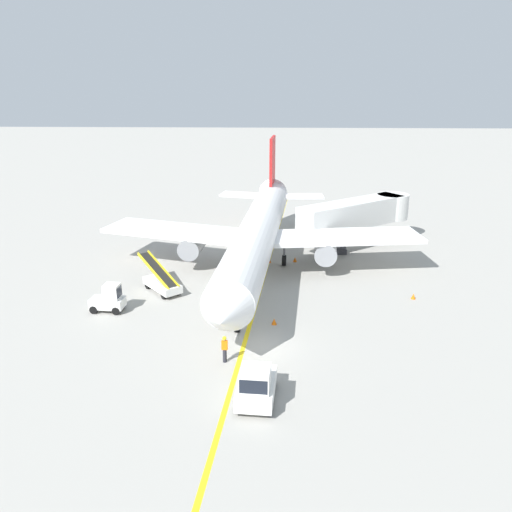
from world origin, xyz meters
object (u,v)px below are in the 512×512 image
Objects in this scene: ground_crew_wing_walker at (225,348)px; safety_cone_wingtip_left at (269,260)px; baggage_tug_near_wing at (109,299)px; safety_cone_nose_right at (246,260)px; jet_bridge at (362,213)px; safety_cone_wingtip_right at (413,296)px; belt_loader_forward_hold at (162,282)px; safety_cone_nose_left at (295,259)px; safety_cone_tail_area at (274,321)px; ground_crew_marshaller at (243,311)px; pushback_tug at (256,385)px; airliner at (258,233)px.

safety_cone_wingtip_left is (2.43, 17.91, -0.69)m from ground_crew_wing_walker.
baggage_tug_near_wing reaches higher than safety_cone_nose_right.
ground_crew_wing_walker is (-11.44, -22.89, -2.63)m from jet_bridge.
safety_cone_nose_right is 15.49m from safety_cone_wingtip_right.
jet_bridge reaches higher than belt_loader_forward_hold.
safety_cone_wingtip_right is (8.79, -8.30, 0.00)m from safety_cone_nose_left.
baggage_tug_near_wing reaches higher than safety_cone_tail_area.
ground_crew_marshaller reaches higher than safety_cone_wingtip_right.
belt_loader_forward_hold is 10.56m from safety_cone_tail_area.
baggage_tug_near_wing is 15.89m from safety_cone_wingtip_left.
jet_bridge is 3.15× the size of pushback_tug.
jet_bridge is 4.70× the size of baggage_tug_near_wing.
belt_loader_forward_hold is at bearing -145.36° from safety_cone_nose_left.
airliner is at bearing -145.10° from jet_bridge.
baggage_tug_near_wing is at bearing -127.96° from belt_loader_forward_hold.
airliner is 16.19m from ground_crew_wing_walker.
jet_bridge is 6.91× the size of ground_crew_wing_walker.
ground_crew_wing_walker is 18.87m from safety_cone_nose_left.
ground_crew_marshaller is at bearing -93.57° from airliner.
belt_loader_forward_hold is 10.51× the size of safety_cone_tail_area.
safety_cone_wingtip_left is at bearing 82.64° from ground_crew_marshaller.
safety_cone_nose_left and safety_cone_tail_area have the same top height.
ground_crew_marshaller is 1.00× the size of ground_crew_wing_walker.
airliner reaches higher than safety_cone_wingtip_left.
safety_cone_wingtip_left is at bearing 88.93° from pushback_tug.
safety_cone_wingtip_right is at bearing 7.64° from baggage_tug_near_wing.
ground_crew_marshaller is 5.34m from ground_crew_wing_walker.
ground_crew_marshaller is 13.59m from safety_cone_nose_left.
airliner is 10.97m from ground_crew_marshaller.
airliner is 13.90m from safety_cone_wingtip_right.
jet_bridge is at bearing 70.70° from pushback_tug.
safety_cone_wingtip_left is (8.43, 7.14, -0.56)m from belt_loader_forward_hold.
safety_cone_nose_right is at bearing 101.53° from safety_cone_tail_area.
belt_loader_forward_hold is (-7.47, -5.16, -2.64)m from airliner.
ground_crew_wing_walker is at bearing 116.68° from pushback_tug.
ground_crew_marshaller is (-1.22, 9.29, -0.08)m from pushback_tug.
airliner is 9.45m from belt_loader_forward_hold.
airliner reaches higher than pushback_tug.
safety_cone_nose_left is (10.81, 7.47, -0.56)m from belt_loader_forward_hold.
pushback_tug is 21.94m from safety_cone_wingtip_left.
belt_loader_forward_hold is (-8.03, 14.79, -0.22)m from pushback_tug.
ground_crew_wing_walker is 3.86× the size of safety_cone_tail_area.
safety_cone_tail_area is at bearing -98.15° from safety_cone_nose_left.
ground_crew_wing_walker is (6.01, -10.77, 0.13)m from belt_loader_forward_hold.
safety_cone_wingtip_left and safety_cone_wingtip_right have the same top height.
safety_cone_nose_left is (4.00, 12.96, -0.69)m from ground_crew_marshaller.
ground_crew_marshaller is 3.86× the size of safety_cone_nose_left.
belt_loader_forward_hold is at bearing 119.15° from ground_crew_wing_walker.
pushback_tug is 15.53m from baggage_tug_near_wing.
airliner is 20.10m from pushback_tug.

